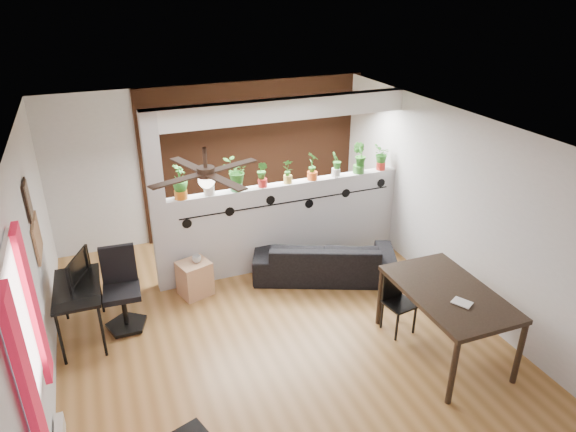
{
  "coord_description": "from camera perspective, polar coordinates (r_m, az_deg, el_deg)",
  "views": [
    {
      "loc": [
        -1.83,
        -5.07,
        4.11
      ],
      "look_at": [
        0.44,
        0.6,
        1.26
      ],
      "focal_mm": 32.0,
      "sensor_mm": 36.0,
      "label": 1
    }
  ],
  "objects": [
    {
      "name": "monitor",
      "position": [
        6.8,
        -22.61,
        -5.93
      ],
      "size": [
        0.33,
        0.18,
        0.19
      ],
      "primitive_type": "imported",
      "rotation": [
        0.0,
        0.0,
        1.16
      ],
      "color": "black",
      "rests_on": "computer_desk"
    },
    {
      "name": "room_shell",
      "position": [
        6.08,
        -1.77,
        -2.54
      ],
      "size": [
        6.3,
        7.1,
        2.9
      ],
      "color": "brown",
      "rests_on": "ground"
    },
    {
      "name": "vine_decal",
      "position": [
        7.62,
        0.25,
        1.56
      ],
      "size": [
        3.31,
        0.01,
        0.3
      ],
      "color": "black",
      "rests_on": "partition_wall"
    },
    {
      "name": "folding_chair",
      "position": [
        6.64,
        11.92,
        -8.54
      ],
      "size": [
        0.39,
        0.39,
        0.85
      ],
      "color": "black",
      "rests_on": "ground"
    },
    {
      "name": "cup",
      "position": [
        7.26,
        -10.12,
        -4.72
      ],
      "size": [
        0.15,
        0.15,
        0.1
      ],
      "primitive_type": "imported",
      "rotation": [
        0.0,
        0.0,
        0.21
      ],
      "color": "gray",
      "rests_on": "cube_shelf"
    },
    {
      "name": "pier_column",
      "position": [
        7.18,
        -14.31,
        1.16
      ],
      "size": [
        0.22,
        0.2,
        2.6
      ],
      "primitive_type": "cube",
      "color": "#BCBCC1",
      "rests_on": "ground"
    },
    {
      "name": "potted_plant_1",
      "position": [
        7.19,
        -8.84,
        4.03
      ],
      "size": [
        0.27,
        0.25,
        0.42
      ],
      "color": "white",
      "rests_on": "partition_wall"
    },
    {
      "name": "sofa",
      "position": [
        7.71,
        4.01,
        -4.76
      ],
      "size": [
        2.13,
        1.5,
        0.58
      ],
      "primitive_type": "imported",
      "rotation": [
        0.0,
        0.0,
        2.73
      ],
      "color": "black",
      "rests_on": "ground"
    },
    {
      "name": "office_chair",
      "position": [
        6.89,
        -17.92,
        -8.24
      ],
      "size": [
        0.56,
        0.56,
        1.07
      ],
      "color": "black",
      "rests_on": "ground"
    },
    {
      "name": "framed_art",
      "position": [
        6.43,
        -26.97,
        1.59
      ],
      "size": [
        0.03,
        0.34,
        0.44
      ],
      "color": "#8C7259",
      "rests_on": "room_shell"
    },
    {
      "name": "cube_shelf",
      "position": [
        7.41,
        -10.32,
        -6.83
      ],
      "size": [
        0.51,
        0.47,
        0.51
      ],
      "primitive_type": "cube",
      "rotation": [
        0.0,
        0.0,
        0.3
      ],
      "color": "tan",
      "rests_on": "ground"
    },
    {
      "name": "partition_wall",
      "position": [
        7.87,
        -0.02,
        -0.89
      ],
      "size": [
        3.6,
        0.18,
        1.35
      ],
      "primitive_type": "cube",
      "color": "#BCBCC1",
      "rests_on": "ground"
    },
    {
      "name": "potted_plant_0",
      "position": [
        7.11,
        -11.95,
        3.8
      ],
      "size": [
        0.26,
        0.3,
        0.48
      ],
      "color": "#CB6717",
      "rests_on": "partition_wall"
    },
    {
      "name": "computer_desk",
      "position": [
        6.76,
        -22.36,
        -7.76
      ],
      "size": [
        0.56,
        1.03,
        0.74
      ],
      "color": "black",
      "rests_on": "ground"
    },
    {
      "name": "potted_plant_2",
      "position": [
        7.27,
        -5.83,
        4.66
      ],
      "size": [
        0.26,
        0.22,
        0.47
      ],
      "color": "green",
      "rests_on": "partition_wall"
    },
    {
      "name": "ceiling_header",
      "position": [
        7.27,
        -0.02,
        11.8
      ],
      "size": [
        3.6,
        0.18,
        0.3
      ],
      "primitive_type": "cube",
      "color": "silver",
      "rests_on": "room_shell"
    },
    {
      "name": "potted_plant_4",
      "position": [
        7.53,
        -0.02,
        5.11
      ],
      "size": [
        0.21,
        0.19,
        0.37
      ],
      "color": "gold",
      "rests_on": "partition_wall"
    },
    {
      "name": "ceiling_fan",
      "position": [
        5.2,
        -9.09,
        4.49
      ],
      "size": [
        1.19,
        1.19,
        0.43
      ],
      "color": "black",
      "rests_on": "room_shell"
    },
    {
      "name": "window_assembly",
      "position": [
        4.72,
        -27.23,
        -11.62
      ],
      "size": [
        0.09,
        1.3,
        1.55
      ],
      "color": "white",
      "rests_on": "room_shell"
    },
    {
      "name": "dining_table",
      "position": [
        6.26,
        17.36,
        -8.62
      ],
      "size": [
        0.98,
        1.58,
        0.85
      ],
      "color": "black",
      "rests_on": "ground"
    },
    {
      "name": "brick_panel",
      "position": [
        8.92,
        -3.55,
        6.57
      ],
      "size": [
        3.9,
        0.05,
        2.6
      ],
      "primitive_type": "cube",
      "color": "#A65630",
      "rests_on": "ground"
    },
    {
      "name": "corkboard",
      "position": [
        6.67,
        -26.11,
        -2.19
      ],
      "size": [
        0.03,
        0.6,
        0.45
      ],
      "primitive_type": "cube",
      "color": "#9B6E4B",
      "rests_on": "room_shell"
    },
    {
      "name": "potted_plant_8",
      "position": [
        8.21,
        10.35,
        6.52
      ],
      "size": [
        0.25,
        0.26,
        0.4
      ],
      "color": "red",
      "rests_on": "partition_wall"
    },
    {
      "name": "potted_plant_3",
      "position": [
        7.4,
        -2.87,
        4.77
      ],
      "size": [
        0.24,
        0.25,
        0.39
      ],
      "color": "red",
      "rests_on": "partition_wall"
    },
    {
      "name": "book",
      "position": [
        5.96,
        18.49,
        -9.46
      ],
      "size": [
        0.23,
        0.25,
        0.02
      ],
      "primitive_type": "imported",
      "rotation": [
        0.0,
        0.0,
        0.51
      ],
      "color": "gray",
      "rests_on": "dining_table"
    },
    {
      "name": "potted_plant_6",
      "position": [
        7.84,
        5.38,
        5.84
      ],
      "size": [
        0.23,
        0.21,
        0.38
      ],
      "color": "silver",
      "rests_on": "partition_wall"
    },
    {
      "name": "potted_plant_5",
      "position": [
        7.66,
        2.74,
        5.68
      ],
      "size": [
        0.22,
        0.26,
        0.43
      ],
      "color": "#E75A1B",
      "rests_on": "partition_wall"
    },
    {
      "name": "potted_plant_7",
      "position": [
        8.0,
        7.94,
        6.47
      ],
      "size": [
        0.3,
        0.32,
        0.47
      ],
      "color": "#39822F",
      "rests_on": "partition_wall"
    }
  ]
}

